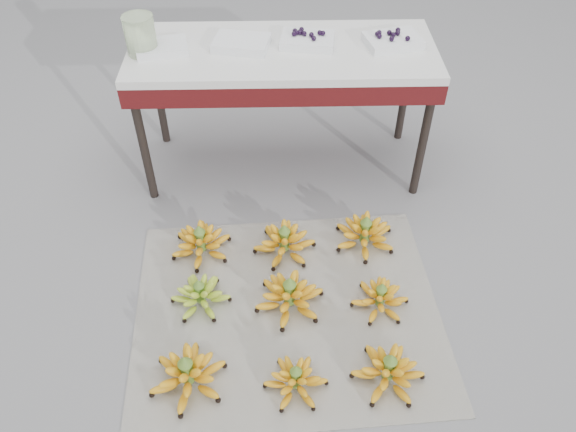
{
  "coord_description": "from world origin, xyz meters",
  "views": [
    {
      "loc": [
        -0.0,
        -1.43,
        1.9
      ],
      "look_at": [
        0.03,
        0.24,
        0.29
      ],
      "focal_mm": 35.0,
      "sensor_mm": 36.0,
      "label": 1
    }
  ],
  "objects_px": {
    "bunch_mid_left": "(200,295)",
    "tray_right": "(307,40)",
    "bunch_front_center": "(296,380)",
    "tray_far_right": "(393,40)",
    "glass_jar": "(140,35)",
    "bunch_back_right": "(365,234)",
    "vendor_table": "(283,64)",
    "tray_left": "(241,43)",
    "tray_far_left": "(162,47)",
    "newspaper_mat": "(288,311)",
    "bunch_front_right": "(388,371)",
    "bunch_front_left": "(188,374)",
    "bunch_back_center": "(284,242)",
    "bunch_mid_right": "(380,298)",
    "bunch_back_left": "(201,243)",
    "bunch_mid_center": "(290,296)"
  },
  "relations": [
    {
      "from": "newspaper_mat",
      "to": "tray_right",
      "type": "height_order",
      "value": "tray_right"
    },
    {
      "from": "bunch_mid_left",
      "to": "bunch_back_left",
      "type": "xyz_separation_m",
      "value": [
        -0.02,
        0.29,
        0.01
      ]
    },
    {
      "from": "tray_right",
      "to": "glass_jar",
      "type": "bearing_deg",
      "value": -174.85
    },
    {
      "from": "bunch_back_center",
      "to": "tray_right",
      "type": "xyz_separation_m",
      "value": [
        0.12,
        0.67,
        0.64
      ]
    },
    {
      "from": "vendor_table",
      "to": "bunch_mid_right",
      "type": "bearing_deg",
      "value": -68.19
    },
    {
      "from": "bunch_front_center",
      "to": "bunch_mid_center",
      "type": "distance_m",
      "value": 0.38
    },
    {
      "from": "bunch_front_left",
      "to": "bunch_back_left",
      "type": "relative_size",
      "value": 0.93
    },
    {
      "from": "bunch_back_right",
      "to": "tray_far_left",
      "type": "relative_size",
      "value": 1.25
    },
    {
      "from": "newspaper_mat",
      "to": "bunch_front_center",
      "type": "height_order",
      "value": "bunch_front_center"
    },
    {
      "from": "bunch_front_left",
      "to": "bunch_back_center",
      "type": "distance_m",
      "value": 0.75
    },
    {
      "from": "bunch_mid_right",
      "to": "bunch_back_right",
      "type": "bearing_deg",
      "value": 91.43
    },
    {
      "from": "bunch_front_left",
      "to": "bunch_front_right",
      "type": "height_order",
      "value": "bunch_front_left"
    },
    {
      "from": "bunch_front_center",
      "to": "bunch_back_right",
      "type": "bearing_deg",
      "value": 89.41
    },
    {
      "from": "bunch_mid_left",
      "to": "bunch_front_left",
      "type": "bearing_deg",
      "value": -75.11
    },
    {
      "from": "bunch_front_left",
      "to": "tray_left",
      "type": "bearing_deg",
      "value": 72.54
    },
    {
      "from": "bunch_front_center",
      "to": "glass_jar",
      "type": "bearing_deg",
      "value": 141.27
    },
    {
      "from": "bunch_front_right",
      "to": "glass_jar",
      "type": "bearing_deg",
      "value": 141.09
    },
    {
      "from": "newspaper_mat",
      "to": "bunch_back_left",
      "type": "relative_size",
      "value": 3.53
    },
    {
      "from": "bunch_mid_center",
      "to": "bunch_back_center",
      "type": "bearing_deg",
      "value": 100.26
    },
    {
      "from": "tray_far_left",
      "to": "glass_jar",
      "type": "height_order",
      "value": "glass_jar"
    },
    {
      "from": "bunch_back_left",
      "to": "bunch_front_left",
      "type": "bearing_deg",
      "value": -111.52
    },
    {
      "from": "vendor_table",
      "to": "tray_left",
      "type": "height_order",
      "value": "tray_left"
    },
    {
      "from": "tray_far_left",
      "to": "tray_left",
      "type": "distance_m",
      "value": 0.36
    },
    {
      "from": "bunch_back_left",
      "to": "tray_left",
      "type": "relative_size",
      "value": 1.28
    },
    {
      "from": "bunch_mid_center",
      "to": "bunch_back_right",
      "type": "xyz_separation_m",
      "value": [
        0.35,
        0.35,
        -0.0
      ]
    },
    {
      "from": "bunch_mid_left",
      "to": "tray_far_left",
      "type": "relative_size",
      "value": 1.2
    },
    {
      "from": "bunch_mid_center",
      "to": "tray_left",
      "type": "xyz_separation_m",
      "value": [
        -0.2,
        0.96,
        0.63
      ]
    },
    {
      "from": "bunch_front_left",
      "to": "bunch_mid_center",
      "type": "xyz_separation_m",
      "value": [
        0.38,
        0.35,
        0.0
      ]
    },
    {
      "from": "tray_right",
      "to": "bunch_back_center",
      "type": "bearing_deg",
      "value": -100.1
    },
    {
      "from": "bunch_front_left",
      "to": "bunch_back_right",
      "type": "height_order",
      "value": "bunch_front_left"
    },
    {
      "from": "bunch_front_right",
      "to": "tray_far_left",
      "type": "height_order",
      "value": "tray_far_left"
    },
    {
      "from": "bunch_back_left",
      "to": "bunch_mid_center",
      "type": "bearing_deg",
      "value": -60.9
    },
    {
      "from": "bunch_back_right",
      "to": "tray_right",
      "type": "xyz_separation_m",
      "value": [
        -0.25,
        0.63,
        0.63
      ]
    },
    {
      "from": "vendor_table",
      "to": "glass_jar",
      "type": "height_order",
      "value": "glass_jar"
    },
    {
      "from": "bunch_front_center",
      "to": "tray_far_right",
      "type": "relative_size",
      "value": 1.09
    },
    {
      "from": "bunch_mid_left",
      "to": "tray_right",
      "type": "distance_m",
      "value": 1.25
    },
    {
      "from": "newspaper_mat",
      "to": "vendor_table",
      "type": "relative_size",
      "value": 0.89
    },
    {
      "from": "bunch_mid_left",
      "to": "tray_right",
      "type": "relative_size",
      "value": 1.15
    },
    {
      "from": "bunch_front_left",
      "to": "bunch_back_center",
      "type": "height_order",
      "value": "bunch_front_left"
    },
    {
      "from": "bunch_back_center",
      "to": "tray_far_left",
      "type": "bearing_deg",
      "value": 126.86
    },
    {
      "from": "bunch_back_left",
      "to": "glass_jar",
      "type": "distance_m",
      "value": 0.95
    },
    {
      "from": "newspaper_mat",
      "to": "bunch_front_right",
      "type": "xyz_separation_m",
      "value": [
        0.36,
        -0.32,
        0.06
      ]
    },
    {
      "from": "bunch_front_left",
      "to": "bunch_back_center",
      "type": "bearing_deg",
      "value": 51.42
    },
    {
      "from": "glass_jar",
      "to": "bunch_mid_right",
      "type": "bearing_deg",
      "value": -42.54
    },
    {
      "from": "tray_left",
      "to": "tray_right",
      "type": "distance_m",
      "value": 0.3
    },
    {
      "from": "tray_right",
      "to": "bunch_front_center",
      "type": "bearing_deg",
      "value": -93.88
    },
    {
      "from": "tray_left",
      "to": "tray_right",
      "type": "relative_size",
      "value": 1.04
    },
    {
      "from": "bunch_back_right",
      "to": "vendor_table",
      "type": "relative_size",
      "value": 0.22
    },
    {
      "from": "bunch_front_left",
      "to": "tray_far_right",
      "type": "bearing_deg",
      "value": 46.91
    },
    {
      "from": "bunch_mid_left",
      "to": "tray_left",
      "type": "height_order",
      "value": "tray_left"
    }
  ]
}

